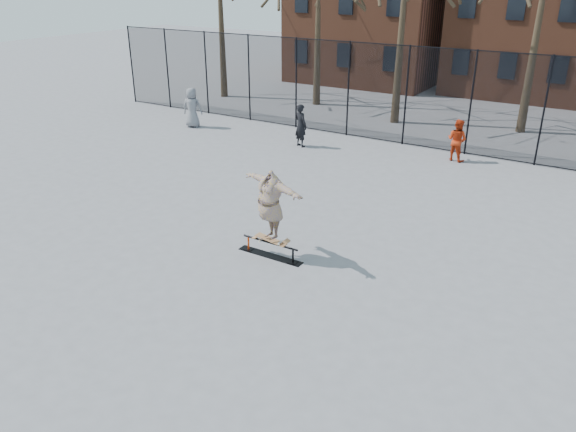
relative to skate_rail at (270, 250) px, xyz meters
The scene contains 8 objects.
ground 1.79m from the skate_rail, 74.53° to the right, with size 100.00×100.00×0.00m, color slate.
skate_rail is the anchor object (origin of this frame).
skateboard 0.30m from the skate_rail, ahead, with size 0.92×0.22×0.11m, color #A36B41, non-canonical shape.
skater 1.23m from the skate_rail, ahead, with size 2.17×0.59×1.76m, color #383585.
bystander_grey 13.50m from the skate_rail, 139.16° to the left, with size 0.88×0.57×1.80m, color slate.
bystander_black 9.82m from the skate_rail, 116.47° to the left, with size 0.63×0.42×1.74m, color black.
bystander_red 10.42m from the skate_rail, 81.21° to the left, with size 0.77×0.60×1.59m, color #B82E10.
fence 11.45m from the skate_rail, 87.66° to the left, with size 34.03×0.07×4.00m.
Camera 1 is at (6.62, -8.73, 6.62)m, focal length 35.00 mm.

